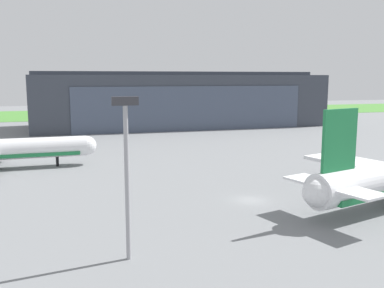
% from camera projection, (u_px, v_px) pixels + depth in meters
% --- Properties ---
extents(ground_plane, '(440.00, 440.00, 0.00)m').
position_uv_depth(ground_plane, '(250.00, 200.00, 60.07)').
color(ground_plane, slate).
extents(grass_field_strip, '(440.00, 56.00, 0.08)m').
position_uv_depth(grass_field_strip, '(122.00, 113.00, 203.26)').
color(grass_field_strip, '#4A8A37').
rests_on(grass_field_strip, ground_plane).
extents(maintenance_hangar, '(98.57, 32.03, 18.98)m').
position_uv_depth(maintenance_hangar, '(180.00, 100.00, 151.19)').
color(maintenance_hangar, '#383D47').
rests_on(maintenance_hangar, ground_plane).
extents(apron_light_mast, '(2.40, 0.50, 15.39)m').
position_uv_depth(apron_light_mast, '(127.00, 164.00, 39.32)').
color(apron_light_mast, '#99999E').
rests_on(apron_light_mast, ground_plane).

